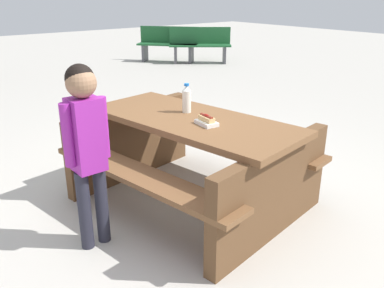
# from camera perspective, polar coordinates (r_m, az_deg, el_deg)

# --- Properties ---
(ground_plane) EXTENTS (30.00, 30.00, 0.00)m
(ground_plane) POSITION_cam_1_polar(r_m,az_deg,el_deg) (3.56, 0.00, -7.91)
(ground_plane) COLOR #B7B2A8
(ground_plane) RESTS_ON ground
(picnic_table) EXTENTS (2.00, 1.67, 0.75)m
(picnic_table) POSITION_cam_1_polar(r_m,az_deg,el_deg) (3.37, 0.00, -1.27)
(picnic_table) COLOR brown
(picnic_table) RESTS_ON ground
(soda_bottle) EXTENTS (0.07, 0.07, 0.24)m
(soda_bottle) POSITION_cam_1_polar(r_m,az_deg,el_deg) (3.39, -0.76, 6.30)
(soda_bottle) COLOR silver
(soda_bottle) RESTS_ON picnic_table
(hotdog_tray) EXTENTS (0.19, 0.13, 0.08)m
(hotdog_tray) POSITION_cam_1_polar(r_m,az_deg,el_deg) (3.09, 2.05, 3.25)
(hotdog_tray) COLOR white
(hotdog_tray) RESTS_ON picnic_table
(child_in_coat) EXTENTS (0.20, 0.32, 1.29)m
(child_in_coat) POSITION_cam_1_polar(r_m,az_deg,el_deg) (2.74, -14.61, 1.16)
(child_in_coat) COLOR #262633
(child_in_coat) RESTS_ON ground
(park_bench_mid) EXTENTS (1.41, 1.26, 0.85)m
(park_bench_mid) POSITION_cam_1_polar(r_m,az_deg,el_deg) (10.50, -3.33, 13.89)
(park_bench_mid) COLOR #1E592D
(park_bench_mid) RESTS_ON ground
(park_bench_far) EXTENTS (1.25, 1.42, 0.85)m
(park_bench_far) POSITION_cam_1_polar(r_m,az_deg,el_deg) (10.29, 1.13, 13.79)
(park_bench_far) COLOR #1E592D
(park_bench_far) RESTS_ON ground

